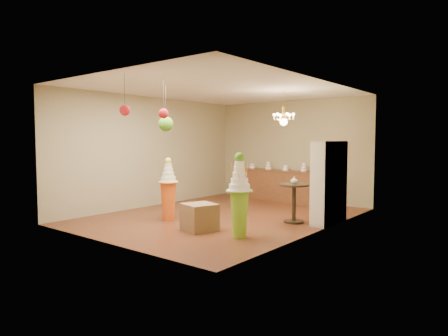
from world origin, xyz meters
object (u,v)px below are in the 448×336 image
Objects in this scene: sideboard at (285,185)px; round_table at (294,198)px; pedestal_green at (239,202)px; pedestal_orange at (168,195)px.

round_table is (1.70, -2.58, 0.08)m from sideboard.
pedestal_green reaches higher than pedestal_orange.
pedestal_green reaches higher than round_table.
pedestal_green is at bearing -70.59° from sideboard.
sideboard is at bearing 80.87° from pedestal_orange.
pedestal_orange is (-2.21, 0.28, -0.09)m from pedestal_green.
pedestal_orange is 2.82m from round_table.
pedestal_orange is 1.66× the size of round_table.
pedestal_orange is at bearing -99.13° from sideboard.
pedestal_green reaches higher than sideboard.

